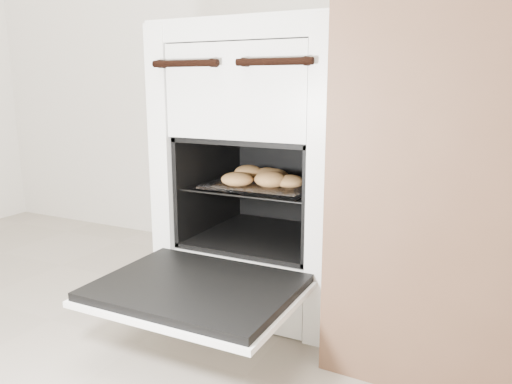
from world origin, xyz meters
TOP-DOWN VIEW (x-y plane):
  - stove at (0.18, 1.19)m, footprint 0.56×0.63m
  - oven_door at (0.18, 0.71)m, footprint 0.51×0.39m
  - oven_rack at (0.18, 1.12)m, footprint 0.41×0.39m
  - foil_sheet at (0.18, 1.11)m, footprint 0.32×0.28m
  - baked_rolls at (0.19, 1.09)m, footprint 0.30×0.25m

SIDE VIEW (x-z plane):
  - oven_door at x=0.18m, z-range 0.17..0.21m
  - oven_rack at x=0.18m, z-range 0.38..0.39m
  - foil_sheet at x=0.18m, z-range 0.39..0.39m
  - baked_rolls at x=0.19m, z-range 0.39..0.44m
  - stove at x=0.18m, z-range -0.01..0.85m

